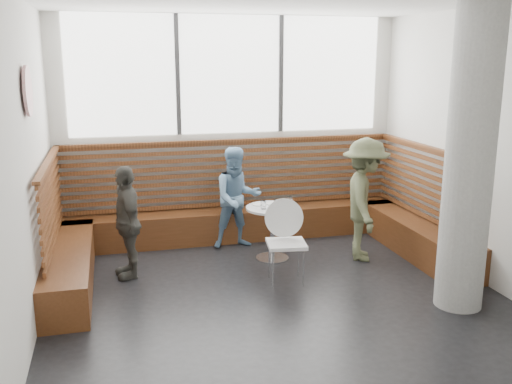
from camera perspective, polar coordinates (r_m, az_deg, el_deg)
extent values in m
cube|color=silver|center=(5.96, 2.40, 3.45)|extent=(5.00, 5.00, 3.20)
cube|color=black|center=(6.43, 2.26, -10.70)|extent=(5.00, 5.00, 0.01)
cube|color=white|center=(8.28, -2.60, 11.63)|extent=(4.50, 0.02, 1.65)
cube|color=#3F3F42|center=(8.14, -7.85, 11.49)|extent=(0.06, 0.04, 1.65)
cube|color=#3F3F42|center=(8.45, 2.52, 11.67)|extent=(0.06, 0.04, 1.65)
cube|color=#4B2812|center=(8.40, -2.12, -3.23)|extent=(5.00, 0.50, 0.45)
cube|color=#4B2812|center=(7.30, -18.00, -6.51)|extent=(0.50, 2.50, 0.45)
cube|color=#4B2812|center=(8.28, 14.84, -3.93)|extent=(0.50, 2.50, 0.45)
cube|color=#512A14|center=(8.39, -2.42, 1.84)|extent=(4.88, 0.08, 0.98)
cube|color=#512A14|center=(7.11, -19.78, -1.06)|extent=(0.08, 2.38, 0.98)
cube|color=#512A14|center=(8.19, 16.19, 1.03)|extent=(0.08, 2.38, 0.98)
cylinder|color=gray|center=(6.24, 20.59, 3.04)|extent=(0.50, 0.50, 3.20)
cylinder|color=white|center=(6.08, -21.86, 9.36)|extent=(0.03, 0.50, 0.50)
cylinder|color=silver|center=(7.65, 1.63, -6.61)|extent=(0.44, 0.44, 0.02)
cylinder|color=silver|center=(7.54, 1.65, -4.13)|extent=(0.06, 0.06, 0.69)
cylinder|color=#B7B7BA|center=(7.44, 1.67, -1.61)|extent=(0.70, 0.70, 0.03)
cube|color=white|center=(6.75, 3.05, -5.20)|extent=(0.45, 0.43, 0.04)
cylinder|color=white|center=(6.84, 2.60, -2.60)|extent=(0.47, 0.11, 0.47)
cylinder|color=silver|center=(6.64, 1.93, -7.80)|extent=(0.02, 0.02, 0.46)
cylinder|color=silver|center=(6.74, 4.91, -7.50)|extent=(0.02, 0.02, 0.46)
cylinder|color=silver|center=(6.93, 1.19, -6.88)|extent=(0.02, 0.02, 0.46)
cylinder|color=silver|center=(7.03, 4.05, -6.61)|extent=(0.02, 0.02, 0.46)
imported|color=#555A3C|center=(7.58, 10.82, -0.74)|extent=(0.93, 1.19, 1.61)
imported|color=#6992B7|center=(7.94, -1.90, -0.59)|extent=(0.72, 0.58, 1.42)
imported|color=#44433E|center=(7.04, -12.76, -2.94)|extent=(0.44, 0.84, 1.38)
cylinder|color=white|center=(7.53, 0.27, -1.25)|extent=(0.18, 0.18, 0.01)
cylinder|color=white|center=(7.58, 1.81, -1.15)|extent=(0.22, 0.22, 0.02)
cylinder|color=white|center=(7.33, 0.72, -1.27)|extent=(0.07, 0.07, 0.11)
cylinder|color=white|center=(7.40, 2.02, -1.16)|extent=(0.07, 0.07, 0.10)
cylinder|color=white|center=(7.54, 3.39, -0.88)|extent=(0.07, 0.07, 0.11)
cube|color=#A5C64C|center=(7.33, 2.46, -1.72)|extent=(0.20, 0.14, 0.00)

